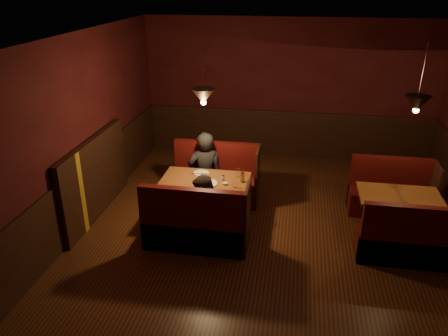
% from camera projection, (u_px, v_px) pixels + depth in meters
% --- Properties ---
extents(room, '(6.02, 7.02, 2.92)m').
position_uv_depth(room, '(258.00, 176.00, 6.12)').
color(room, '#471E0D').
rests_on(room, ground).
extents(main_table, '(1.36, 0.83, 0.95)m').
position_uv_depth(main_table, '(206.00, 189.00, 6.82)').
color(main_table, brown).
rests_on(main_table, ground).
extents(main_bench_far, '(1.50, 0.53, 1.02)m').
position_uv_depth(main_bench_far, '(216.00, 182.00, 7.61)').
color(main_bench_far, '#541012').
rests_on(main_bench_far, ground).
extents(main_bench_near, '(1.50, 0.53, 1.02)m').
position_uv_depth(main_bench_near, '(196.00, 228.00, 6.22)').
color(main_bench_near, '#541012').
rests_on(main_bench_near, ground).
extents(second_table, '(1.18, 0.76, 0.67)m').
position_uv_depth(second_table, '(398.00, 205.00, 6.49)').
color(second_table, brown).
rests_on(second_table, ground).
extents(second_bench_far, '(1.31, 0.49, 0.93)m').
position_uv_depth(second_bench_far, '(390.00, 196.00, 7.20)').
color(second_bench_far, '#541012').
rests_on(second_bench_far, ground).
extents(second_bench_near, '(1.31, 0.49, 0.93)m').
position_uv_depth(second_bench_near, '(408.00, 243.00, 5.93)').
color(second_bench_near, '#541012').
rests_on(second_bench_near, ground).
extents(diner_a, '(0.68, 0.56, 1.61)m').
position_uv_depth(diner_a, '(205.00, 158.00, 7.37)').
color(diner_a, black).
rests_on(diner_a, ground).
extents(diner_b, '(0.80, 0.69, 1.41)m').
position_uv_depth(diner_b, '(205.00, 200.00, 6.19)').
color(diner_b, '#2D241C').
rests_on(diner_b, ground).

